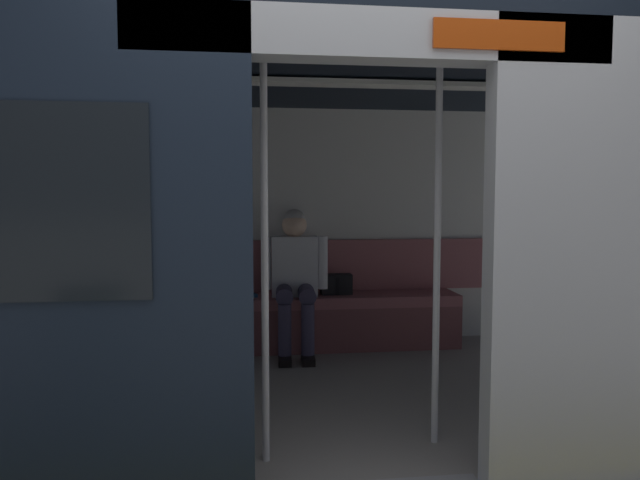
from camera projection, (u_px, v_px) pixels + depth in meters
train_car at (319, 169)px, 3.76m from camera, size 6.40×2.94×2.17m
bench_seat at (310, 308)px, 4.96m from camera, size 2.54×0.44×0.46m
person_seated at (295, 271)px, 4.87m from camera, size 0.55×0.69×1.19m
handbag at (336, 284)px, 5.04m from camera, size 0.26×0.15×0.17m
book at (245, 294)px, 4.94m from camera, size 0.21×0.26×0.03m
grab_pole_door at (265, 255)px, 2.82m from camera, size 0.04×0.04×2.03m
grab_pole_far at (437, 251)px, 3.04m from camera, size 0.04×0.04×2.03m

